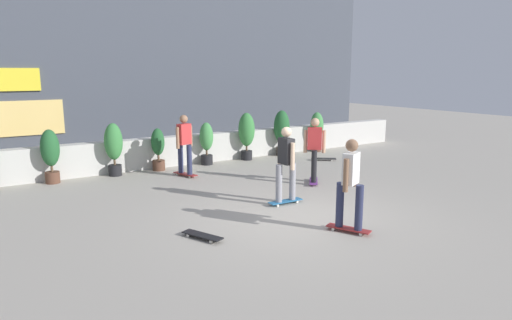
# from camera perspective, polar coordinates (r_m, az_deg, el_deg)

# --- Properties ---
(ground_plane) EXTENTS (48.00, 48.00, 0.00)m
(ground_plane) POSITION_cam_1_polar(r_m,az_deg,el_deg) (9.09, 5.09, -7.14)
(ground_plane) COLOR #A8A093
(planter_wall) EXTENTS (18.00, 0.40, 0.90)m
(planter_wall) POSITION_cam_1_polar(r_m,az_deg,el_deg) (14.08, -9.81, 1.22)
(planter_wall) COLOR beige
(planter_wall) RESTS_ON ground
(building_backdrop) EXTENTS (20.00, 2.08, 6.50)m
(building_backdrop) POSITION_cam_1_polar(r_m,az_deg,el_deg) (17.64, -15.25, 12.11)
(building_backdrop) COLOR #424751
(building_backdrop) RESTS_ON ground
(potted_plant_1) EXTENTS (0.47, 0.47, 1.40)m
(potted_plant_1) POSITION_cam_1_polar(r_m,az_deg,el_deg) (12.66, -24.63, 0.85)
(potted_plant_1) COLOR brown
(potted_plant_1) RESTS_ON ground
(potted_plant_2) EXTENTS (0.50, 0.50, 1.46)m
(potted_plant_2) POSITION_cam_1_polar(r_m,az_deg,el_deg) (12.95, -17.61, 1.76)
(potted_plant_2) COLOR black
(potted_plant_2) RESTS_ON ground
(potted_plant_3) EXTENTS (0.38, 0.38, 1.24)m
(potted_plant_3) POSITION_cam_1_polar(r_m,az_deg,el_deg) (13.35, -12.32, 1.52)
(potted_plant_3) COLOR brown
(potted_plant_3) RESTS_ON ground
(potted_plant_4) EXTENTS (0.42, 0.42, 1.31)m
(potted_plant_4) POSITION_cam_1_polar(r_m,az_deg,el_deg) (13.93, -6.30, 2.38)
(potted_plant_4) COLOR black
(potted_plant_4) RESTS_ON ground
(potted_plant_5) EXTENTS (0.53, 0.53, 1.54)m
(potted_plant_5) POSITION_cam_1_polar(r_m,az_deg,el_deg) (14.59, -1.20, 3.50)
(potted_plant_5) COLOR black
(potted_plant_5) RESTS_ON ground
(potted_plant_6) EXTENTS (0.54, 0.54, 1.55)m
(potted_plant_6) POSITION_cam_1_polar(r_m,az_deg,el_deg) (15.35, 3.27, 3.90)
(potted_plant_6) COLOR #2D2823
(potted_plant_6) RESTS_ON ground
(potted_plant_7) EXTENTS (0.47, 0.47, 1.41)m
(potted_plant_7) POSITION_cam_1_polar(r_m,az_deg,el_deg) (16.30, 7.71, 3.91)
(potted_plant_7) COLOR brown
(potted_plant_7) RESTS_ON ground
(skater_by_wall_left) EXTENTS (0.54, 0.82, 1.70)m
(skater_by_wall_left) POSITION_cam_1_polar(r_m,az_deg,el_deg) (12.40, -9.07, 2.20)
(skater_by_wall_left) COLOR maroon
(skater_by_wall_left) RESTS_ON ground
(skater_far_right) EXTENTS (0.80, 0.56, 1.70)m
(skater_far_right) POSITION_cam_1_polar(r_m,az_deg,el_deg) (9.66, 3.83, -0.23)
(skater_far_right) COLOR #266699
(skater_far_right) RESTS_ON ground
(skater_mid_plaza) EXTENTS (0.53, 0.81, 1.70)m
(skater_mid_plaza) POSITION_cam_1_polar(r_m,az_deg,el_deg) (8.11, 11.88, -2.67)
(skater_mid_plaza) COLOR maroon
(skater_mid_plaza) RESTS_ON ground
(skater_foreground) EXTENTS (0.66, 0.74, 1.70)m
(skater_foreground) POSITION_cam_1_polar(r_m,az_deg,el_deg) (11.55, 7.43, 1.58)
(skater_foreground) COLOR #72338C
(skater_foreground) RESTS_ON ground
(skateboard_near_camera) EXTENTS (0.75, 0.65, 0.08)m
(skateboard_near_camera) POSITION_cam_1_polar(r_m,az_deg,el_deg) (14.75, 8.57, 0.17)
(skateboard_near_camera) COLOR black
(skateboard_near_camera) RESTS_ON ground
(skateboard_aside) EXTENTS (0.50, 0.81, 0.08)m
(skateboard_aside) POSITION_cam_1_polar(r_m,az_deg,el_deg) (7.94, -6.81, -9.48)
(skateboard_aside) COLOR black
(skateboard_aside) RESTS_ON ground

